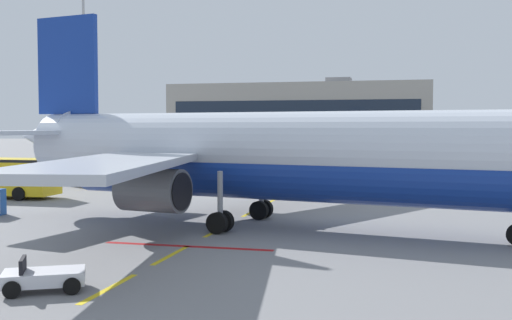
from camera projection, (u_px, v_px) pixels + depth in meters
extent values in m
cube|color=yellow|center=(109.00, 288.00, 20.72)|extent=(0.24, 4.00, 0.01)
cube|color=yellow|center=(171.00, 255.00, 26.10)|extent=(0.24, 4.00, 0.01)
cube|color=yellow|center=(217.00, 231.00, 32.22)|extent=(0.24, 4.00, 0.01)
cube|color=yellow|center=(251.00, 212.00, 39.12)|extent=(0.24, 4.00, 0.01)
cube|color=yellow|center=(272.00, 201.00, 45.12)|extent=(0.24, 4.00, 0.01)
cube|color=yellow|center=(291.00, 191.00, 52.28)|extent=(0.24, 4.00, 0.01)
cube|color=yellow|center=(303.00, 185.00, 57.85)|extent=(0.24, 4.00, 0.01)
cube|color=yellow|center=(314.00, 178.00, 65.00)|extent=(0.24, 4.00, 0.01)
cube|color=yellow|center=(324.00, 173.00, 71.84)|extent=(0.24, 4.00, 0.01)
cube|color=yellow|center=(331.00, 169.00, 78.80)|extent=(0.24, 4.00, 0.01)
cube|color=yellow|center=(338.00, 166.00, 85.72)|extent=(0.24, 4.00, 0.01)
cube|color=yellow|center=(343.00, 163.00, 92.65)|extent=(0.24, 4.00, 0.01)
cube|color=#B21414|center=(187.00, 246.00, 28.00)|extent=(8.00, 0.40, 0.01)
cylinder|color=silver|center=(276.00, 148.00, 32.86)|extent=(30.30, 9.08, 3.80)
cylinder|color=navy|center=(276.00, 167.00, 32.92)|extent=(24.73, 7.79, 3.50)
cone|color=silver|center=(47.00, 137.00, 39.30)|extent=(4.71, 3.92, 3.23)
cube|color=navy|center=(67.00, 65.00, 38.34)|extent=(4.39, 1.14, 6.00)
cube|color=silver|center=(93.00, 132.00, 41.76)|extent=(4.29, 6.87, 0.24)
cube|color=silver|center=(21.00, 133.00, 35.94)|extent=(4.29, 6.87, 0.24)
cube|color=#B7BCC6|center=(270.00, 150.00, 42.26)|extent=(12.55, 17.16, 0.36)
cube|color=#B7BCC6|center=(116.00, 163.00, 26.78)|extent=(7.42, 17.54, 0.36)
cylinder|color=#4C4F54|center=(249.00, 174.00, 39.67)|extent=(3.52, 2.63, 2.10)
cylinder|color=black|center=(272.00, 175.00, 39.01)|extent=(0.44, 1.78, 1.79)
cylinder|color=#4C4F54|center=(153.00, 190.00, 29.65)|extent=(3.52, 2.63, 2.10)
cylinder|color=black|center=(182.00, 192.00, 29.00)|extent=(0.44, 1.78, 1.79)
cylinder|color=gray|center=(261.00, 188.00, 36.18)|extent=(0.28, 0.28, 2.61)
cylinder|color=black|center=(264.00, 209.00, 36.57)|extent=(1.14, 0.54, 1.10)
cylinder|color=black|center=(259.00, 210.00, 35.93)|extent=(1.14, 0.54, 1.10)
cylinder|color=gray|center=(220.00, 197.00, 31.45)|extent=(0.28, 0.28, 2.61)
cylinder|color=black|center=(223.00, 221.00, 31.84)|extent=(1.14, 0.54, 1.10)
cylinder|color=black|center=(217.00, 223.00, 31.20)|extent=(1.14, 0.54, 1.10)
cylinder|color=black|center=(40.00, 190.00, 47.84)|extent=(1.00, 0.33, 1.00)
cylinder|color=black|center=(19.00, 194.00, 45.22)|extent=(1.00, 0.33, 1.00)
cube|color=black|center=(107.00, 179.00, 55.76)|extent=(7.32, 3.61, 0.60)
cube|color=yellow|center=(86.00, 168.00, 56.66)|extent=(2.75, 2.69, 1.10)
cube|color=#192333|center=(76.00, 167.00, 57.13)|extent=(0.40, 1.90, 0.64)
cube|color=yellow|center=(115.00, 164.00, 55.28)|extent=(5.11, 3.21, 2.10)
cylinder|color=black|center=(78.00, 182.00, 55.60)|extent=(0.99, 0.45, 0.96)
cylinder|color=black|center=(95.00, 179.00, 57.78)|extent=(0.99, 0.45, 0.96)
cylinder|color=black|center=(119.00, 183.00, 53.76)|extent=(0.99, 0.45, 0.96)
cylinder|color=black|center=(135.00, 181.00, 55.94)|extent=(0.99, 0.45, 0.96)
cube|color=silver|center=(44.00, 277.00, 20.38)|extent=(2.95, 2.46, 0.44)
cube|color=black|center=(23.00, 266.00, 20.20)|extent=(0.63, 1.04, 0.56)
cylinder|color=black|center=(74.00, 276.00, 21.29)|extent=(0.58, 0.42, 0.56)
cylinder|color=black|center=(72.00, 286.00, 19.93)|extent=(0.58, 0.42, 0.56)
cylinder|color=black|center=(17.00, 279.00, 20.84)|extent=(0.58, 0.42, 0.56)
cylinder|color=black|center=(12.00, 290.00, 19.49)|extent=(0.58, 0.42, 0.56)
cylinder|color=slate|center=(86.00, 164.00, 84.06)|extent=(0.70, 0.70, 0.60)
cylinder|color=#9EA0A5|center=(84.00, 62.00, 83.32)|extent=(0.36, 0.36, 28.14)
cube|color=#9E998E|center=(301.00, 117.00, 154.93)|extent=(62.85, 22.71, 15.80)
cube|color=#192333|center=(292.00, 113.00, 143.83)|extent=(57.82, 0.12, 5.69)
cube|color=gray|center=(339.00, 81.00, 152.19)|extent=(6.00, 5.00, 1.60)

